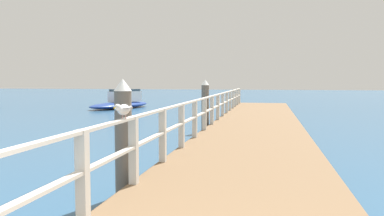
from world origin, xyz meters
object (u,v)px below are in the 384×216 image
(dock_piling_far, at_px, (205,106))
(boat_2, at_px, (122,102))
(dock_piling_near, at_px, (123,138))
(seagull_foreground, at_px, (123,109))

(dock_piling_far, bearing_deg, boat_2, 125.09)
(dock_piling_near, relative_size, boat_2, 0.34)
(dock_piling_far, bearing_deg, seagull_foreground, -87.62)
(seagull_foreground, relative_size, boat_2, 0.08)
(seagull_foreground, height_order, boat_2, seagull_foreground)
(dock_piling_near, bearing_deg, seagull_foreground, -67.88)
(dock_piling_far, xyz_separation_m, seagull_foreground, (0.38, -9.10, 0.56))
(dock_piling_far, relative_size, seagull_foreground, 4.14)
(dock_piling_near, distance_m, seagull_foreground, 1.15)
(dock_piling_near, relative_size, seagull_foreground, 4.14)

